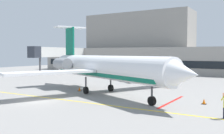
% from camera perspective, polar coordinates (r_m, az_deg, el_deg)
% --- Properties ---
extents(ground, '(120.00, 120.00, 0.11)m').
position_cam_1_polar(ground, '(28.67, -16.21, -7.30)').
color(ground, gray).
extents(terminal_building, '(75.27, 15.39, 16.60)m').
position_cam_1_polar(terminal_building, '(71.68, 10.53, 3.64)').
color(terminal_building, gray).
rests_on(terminal_building, ground).
extents(jet_bridge_west, '(2.40, 18.71, 6.63)m').
position_cam_1_polar(jet_bridge_west, '(67.07, -11.95, 3.17)').
color(jet_bridge_west, silver).
rests_on(jet_bridge_west, ground).
extents(regional_jet, '(27.14, 22.55, 9.09)m').
position_cam_1_polar(regional_jet, '(32.34, -2.38, -0.03)').
color(regional_jet, white).
rests_on(regional_jet, ground).
extents(baggage_tug, '(4.12, 4.07, 1.82)m').
position_cam_1_polar(baggage_tug, '(45.68, 4.15, -2.20)').
color(baggage_tug, '#1E4CB2').
rests_on(baggage_tug, ground).
extents(pushback_tractor, '(3.92, 3.88, 2.02)m').
position_cam_1_polar(pushback_tractor, '(56.52, -0.32, -1.11)').
color(pushback_tractor, silver).
rests_on(pushback_tractor, ground).
extents(safety_cone_alpha, '(0.47, 0.47, 0.55)m').
position_cam_1_polar(safety_cone_alpha, '(34.83, -7.21, -4.88)').
color(safety_cone_alpha, orange).
rests_on(safety_cone_alpha, ground).
extents(safety_cone_bravo, '(0.47, 0.47, 0.55)m').
position_cam_1_polar(safety_cone_bravo, '(27.35, 19.65, -7.23)').
color(safety_cone_bravo, orange).
rests_on(safety_cone_bravo, ground).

